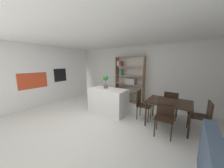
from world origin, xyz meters
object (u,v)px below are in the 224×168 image
object	(u,v)px
built_in_oven	(60,75)
dining_chair_near	(165,113)
potted_plant_on_island	(106,81)
dining_chair_window_side	(203,115)
dining_table	(169,104)
kitchen_island	(108,101)
dining_chair_island_side	(141,102)
open_bookshelf	(128,80)
dining_chair_far	(171,103)

from	to	relation	value
built_in_oven	dining_chair_near	distance (m)	4.88
potted_plant_on_island	dining_chair_window_side	bearing A→B (deg)	3.36
potted_plant_on_island	dining_table	bearing A→B (deg)	4.36
kitchen_island	dining_chair_near	bearing A→B (deg)	-7.28
potted_plant_on_island	dining_chair_near	size ratio (longest dim) A/B	0.52
built_in_oven	kitchen_island	size ratio (longest dim) A/B	0.44
potted_plant_on_island	dining_table	size ratio (longest dim) A/B	0.41
kitchen_island	dining_chair_island_side	size ratio (longest dim) A/B	1.45
open_bookshelf	dining_table	xyz separation A→B (m)	(1.99, -1.36, -0.35)
built_in_oven	dining_chair_window_side	distance (m)	5.69
built_in_oven	potted_plant_on_island	xyz separation A→B (m)	(2.68, 0.16, -0.08)
kitchen_island	dining_chair_near	size ratio (longest dim) A/B	1.51
potted_plant_on_island	dining_chair_window_side	world-z (taller)	potted_plant_on_island
built_in_oven	dining_chair_island_side	size ratio (longest dim) A/B	0.64
dining_table	dining_chair_window_side	bearing A→B (deg)	0.67
built_in_oven	dining_table	distance (m)	4.88
kitchen_island	dining_table	xyz separation A→B (m)	(2.01, 0.22, 0.23)
open_bookshelf	dining_chair_island_side	bearing A→B (deg)	-49.08
dining_chair_far	potted_plant_on_island	bearing A→B (deg)	16.96
open_bookshelf	dining_chair_window_side	xyz separation A→B (m)	(2.79, -1.35, -0.49)
open_bookshelf	dining_chair_island_side	world-z (taller)	open_bookshelf
built_in_oven	potted_plant_on_island	distance (m)	2.69
potted_plant_on_island	dining_chair_island_side	xyz separation A→B (m)	(1.35, 0.16, -0.61)
kitchen_island	dining_table	world-z (taller)	kitchen_island
dining_table	dining_chair_near	world-z (taller)	dining_chair_near
dining_chair_island_side	dining_chair_window_side	xyz separation A→B (m)	(1.61, 0.02, -0.02)
dining_chair_near	open_bookshelf	bearing A→B (deg)	132.58
dining_chair_window_side	dining_chair_far	world-z (taller)	dining_chair_far
dining_chair_island_side	dining_chair_window_side	size ratio (longest dim) A/B	1.08
potted_plant_on_island	built_in_oven	bearing A→B (deg)	-176.62
kitchen_island	potted_plant_on_island	world-z (taller)	potted_plant_on_island
dining_chair_window_side	dining_chair_island_side	bearing A→B (deg)	-95.12
built_in_oven	dining_chair_window_side	world-z (taller)	built_in_oven
built_in_oven	dining_chair_far	bearing A→B (deg)	9.38
dining_chair_island_side	dining_chair_near	world-z (taller)	dining_chair_island_side
open_bookshelf	dining_chair_island_side	distance (m)	1.87
built_in_oven	open_bookshelf	size ratio (longest dim) A/B	0.29
built_in_oven	kitchen_island	distance (m)	2.94
built_in_oven	dining_chair_far	xyz separation A→B (m)	(4.83, 0.80, -0.71)
dining_chair_window_side	open_bookshelf	bearing A→B (deg)	-121.46
built_in_oven	dining_chair_near	size ratio (longest dim) A/B	0.66
potted_plant_on_island	dining_chair_near	world-z (taller)	potted_plant_on_island
open_bookshelf	dining_chair_far	distance (m)	2.23
dining_table	dining_chair_far	world-z (taller)	dining_chair_far
potted_plant_on_island	dining_chair_far	size ratio (longest dim) A/B	0.51
open_bookshelf	dining_chair_near	xyz separation A→B (m)	(1.98, -1.84, -0.48)
dining_chair_island_side	dining_chair_window_side	distance (m)	1.61
dining_chair_island_side	open_bookshelf	bearing A→B (deg)	37.62
dining_chair_near	dining_table	bearing A→B (deg)	84.42
potted_plant_on_island	dining_table	xyz separation A→B (m)	(2.16, 0.16, -0.50)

